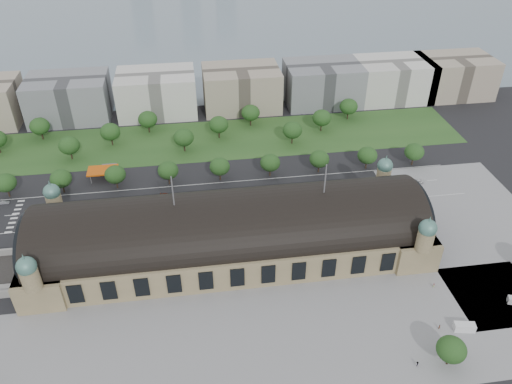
{
  "coord_description": "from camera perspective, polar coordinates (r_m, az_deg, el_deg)",
  "views": [
    {
      "loc": [
        -11.76,
        -146.55,
        130.39
      ],
      "look_at": [
        12.48,
        20.33,
        14.0
      ],
      "focal_mm": 35.0,
      "sensor_mm": 36.0,
      "label": 1
    }
  ],
  "objects": [
    {
      "name": "tree_belt_2",
      "position": [
        292.73,
        -23.49,
        6.92
      ],
      "size": [
        10.4,
        10.4,
        12.48
      ],
      "color": "#2D2116",
      "rests_on": "ground"
    },
    {
      "name": "parked_car_4",
      "position": [
        217.23,
        -16.64,
        -3.75
      ],
      "size": [
        4.65,
        3.21,
        1.45
      ],
      "primitive_type": "imported",
      "rotation": [
        0.0,
        0.0,
        -1.15
      ],
      "color": "silver",
      "rests_on": "ground"
    },
    {
      "name": "tree_row_3",
      "position": [
        237.18,
        -15.8,
        1.94
      ],
      "size": [
        9.6,
        9.6,
        11.52
      ],
      "color": "#2D2116",
      "rests_on": "ground"
    },
    {
      "name": "tree_belt_10",
      "position": [
        280.11,
        7.53,
        8.41
      ],
      "size": [
        10.4,
        10.4,
        12.48
      ],
      "color": "#2D2116",
      "rests_on": "ground"
    },
    {
      "name": "traffic_car_1",
      "position": [
        248.33,
        -26.81,
        -1.08
      ],
      "size": [
        3.9,
        1.41,
        1.28
      ],
      "primitive_type": "imported",
      "rotation": [
        0.0,
        0.0,
        1.59
      ],
      "color": "gray",
      "rests_on": "ground"
    },
    {
      "name": "pedestrian_0",
      "position": [
        193.34,
        19.65,
        -10.02
      ],
      "size": [
        0.9,
        0.61,
        1.69
      ],
      "primitive_type": "imported",
      "rotation": [
        0.0,
        0.0,
        -0.18
      ],
      "color": "gray",
      "rests_on": "ground"
    },
    {
      "name": "traffic_car_3",
      "position": [
        229.83,
        -10.25,
        -0.35
      ],
      "size": [
        5.44,
        2.51,
        1.54
      ],
      "primitive_type": "imported",
      "rotation": [
        0.0,
        0.0,
        1.5
      ],
      "color": "maroon",
      "rests_on": "ground"
    },
    {
      "name": "tree_row_6",
      "position": [
        237.1,
        1.62,
        3.36
      ],
      "size": [
        9.6,
        9.6,
        11.52
      ],
      "color": "#2D2116",
      "rests_on": "ground"
    },
    {
      "name": "traffic_car_4",
      "position": [
        226.29,
        -6.5,
        -0.6
      ],
      "size": [
        4.45,
        2.19,
        1.46
      ],
      "primitive_type": "imported",
      "rotation": [
        0.0,
        0.0,
        -1.46
      ],
      "color": "#171E41",
      "rests_on": "ground"
    },
    {
      "name": "tree_row_5",
      "position": [
        234.68,
        -4.17,
        2.92
      ],
      "size": [
        9.6,
        9.6,
        11.52
      ],
      "color": "#2D2116",
      "rests_on": "ground"
    },
    {
      "name": "tree_row_4",
      "position": [
        234.71,
        -10.02,
        2.44
      ],
      "size": [
        9.6,
        9.6,
        11.52
      ],
      "color": "#2D2116",
      "rests_on": "ground"
    },
    {
      "name": "tree_row_7",
      "position": [
        241.89,
        7.25,
        3.76
      ],
      "size": [
        9.6,
        9.6,
        11.52
      ],
      "color": "#2D2116",
      "rests_on": "ground"
    },
    {
      "name": "lake",
      "position": [
        463.42,
        -6.81,
        18.04
      ],
      "size": [
        700.0,
        320.0,
        0.08
      ],
      "primitive_type": "cube",
      "color": "slate",
      "rests_on": "ground"
    },
    {
      "name": "pedestrian_1",
      "position": [
        179.84,
        20.23,
        -14.28
      ],
      "size": [
        0.82,
        0.86,
        1.98
      ],
      "primitive_type": "imported",
      "rotation": [
        0.0,
        0.0,
        0.88
      ],
      "color": "gray",
      "rests_on": "ground"
    },
    {
      "name": "bus_mid",
      "position": [
        222.19,
        2.82,
        -0.87
      ],
      "size": [
        11.37,
        3.24,
        3.13
      ],
      "primitive_type": "imported",
      "rotation": [
        0.0,
        0.0,
        1.62
      ],
      "color": "silver",
      "rests_on": "ground"
    },
    {
      "name": "tree_belt_7",
      "position": [
        271.16,
        -4.29,
        7.69
      ],
      "size": [
        10.4,
        10.4,
        12.48
      ],
      "color": "#2D2116",
      "rests_on": "ground"
    },
    {
      "name": "tree_belt_11",
      "position": [
        295.79,
        10.55,
        9.59
      ],
      "size": [
        10.4,
        10.4,
        12.48
      ],
      "color": "#2D2116",
      "rests_on": "ground"
    },
    {
      "name": "station",
      "position": [
        189.84,
        -2.86,
        -4.69
      ],
      "size": [
        150.0,
        48.4,
        44.3
      ],
      "color": "#9C8960",
      "rests_on": "ground"
    },
    {
      "name": "office_3",
      "position": [
        304.13,
        -11.25,
        11.04
      ],
      "size": [
        45.0,
        32.0,
        24.0
      ],
      "primitive_type": "cube",
      "color": "silver",
      "rests_on": "ground"
    },
    {
      "name": "ground",
      "position": [
        196.51,
        -2.77,
        -7.01
      ],
      "size": [
        900.0,
        900.0,
        0.0
      ],
      "primitive_type": "plane",
      "color": "black",
      "rests_on": "ground"
    },
    {
      "name": "traffic_car_2",
      "position": [
        232.66,
        -21.02,
        -1.89
      ],
      "size": [
        5.79,
        3.13,
        1.54
      ],
      "primitive_type": "imported",
      "rotation": [
        0.0,
        0.0,
        -1.68
      ],
      "color": "black",
      "rests_on": "ground"
    },
    {
      "name": "tree_belt_8",
      "position": [
        283.54,
        -0.62,
        9.05
      ],
      "size": [
        10.4,
        10.4,
        12.48
      ],
      "color": "#2D2116",
      "rests_on": "ground"
    },
    {
      "name": "tree_belt_6",
      "position": [
        260.15,
        -8.27,
        6.18
      ],
      "size": [
        10.4,
        10.4,
        12.48
      ],
      "color": "#2D2116",
      "rests_on": "ground"
    },
    {
      "name": "plaza_south",
      "position": [
        167.3,
        2.43,
        -16.63
      ],
      "size": [
        190.0,
        48.0,
        0.12
      ],
      "primitive_type": "cube",
      "color": "gray",
      "rests_on": "ground"
    },
    {
      "name": "van_south",
      "position": [
        181.96,
        22.6,
        -14.08
      ],
      "size": [
        7.12,
        3.96,
        2.91
      ],
      "rotation": [
        0.0,
        0.0,
        -0.2
      ],
      "color": "silver",
      "rests_on": "ground"
    },
    {
      "name": "traffic_car_5",
      "position": [
        230.97,
        1.61,
        0.44
      ],
      "size": [
        4.34,
        1.72,
        1.4
      ],
      "primitive_type": "imported",
      "rotation": [
        0.0,
        0.0,
        1.63
      ],
      "color": "slate",
      "rests_on": "ground"
    },
    {
      "name": "tree_row_1",
      "position": [
        249.07,
        -26.74,
        0.94
      ],
      "size": [
        9.6,
        9.6,
        11.52
      ],
      "color": "#2D2116",
      "rests_on": "ground"
    },
    {
      "name": "parked_car_0",
      "position": [
        221.48,
        -20.38,
        -3.79
      ],
      "size": [
        4.16,
        3.25,
        1.32
      ],
      "primitive_type": "imported",
      "rotation": [
        0.0,
        0.0,
        -1.03
      ],
      "color": "black",
      "rests_on": "ground"
    },
    {
      "name": "office_4",
      "position": [
        305.24,
        -1.68,
        11.78
      ],
      "size": [
        45.0,
        32.0,
        24.0
      ],
      "primitive_type": "cube",
      "color": "tan",
      "rests_on": "ground"
    },
    {
      "name": "office_2",
      "position": [
        311.16,
        -20.58,
        10.02
      ],
      "size": [
        45.0,
        32.0,
        24.0
      ],
      "primitive_type": "cube",
      "color": "gray",
      "rests_on": "ground"
    },
    {
      "name": "office_6",
      "position": [
        328.98,
        15.38,
        12.3
      ],
      "size": [
        45.0,
        32.0,
        24.0
      ],
      "primitive_type": "cube",
      "color": "silver",
      "rests_on": "ground"
    },
    {
      "name": "parked_car_6",
      "position": [
        216.9,
        -15.07,
        -3.53
      ],
      "size": [
        4.72,
        4.27,
        1.32
      ],
      "primitive_type": "imported",
      "rotation": [
        0.0,
        0.0,
        -0.9
      ],
      "color": "black",
      "rests_on": "ground"
    },
    {
      "name": "tree_belt_3",
      "position": [
        267.23,
        -20.58,
        5.01
      ],
      "size": [
        10.4,
        10.4,
        12.48
      ],
      "color": "#2D2116",
      "rests_on": "ground"
    },
    {
      "name": "parked_car_3",
      "position": [
        217.28,
        -14.75,
        -3.39
      ],
      "size": [
        4.13,
        3.31,
        1.32
      ],
      "primitive_type": "imported",
      "rotation": [
        0.0,
        0.0,
        -1.04
      ],
      "color": "slate",
      "rests_on": "ground"
    },
    {
      "name": "office_5",
      "position": [
        314.4,
        7.62,
        12.19
      ],
      "size": [
        45.0,
        32.0,
        24.0
      ],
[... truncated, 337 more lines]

